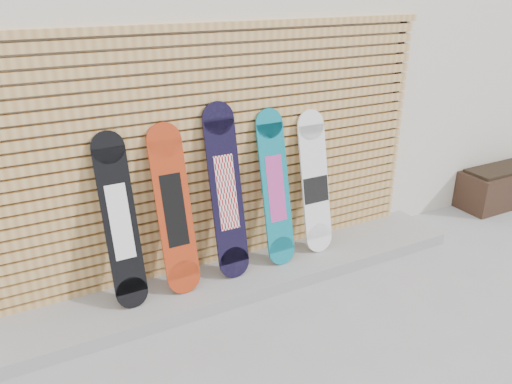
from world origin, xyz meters
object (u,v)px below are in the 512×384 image
Objects in this scene: planter_box at (500,186)px; snowboard_1 at (174,210)px; snowboard_4 at (315,184)px; snowboard_2 at (226,193)px; snowboard_0 at (120,222)px; snowboard_3 at (275,189)px.

snowboard_1 is (-4.21, -0.01, 0.59)m from planter_box.
snowboard_2 is at bearing -179.05° from snowboard_4.
snowboard_0 is at bearing -179.87° from planter_box.
snowboard_2 reaches higher than planter_box.
snowboard_3 is (1.43, 0.01, 0.01)m from snowboard_0.
snowboard_4 is at bearing 0.79° from snowboard_0.
snowboard_0 is 1.43m from snowboard_3.
snowboard_1 is (0.45, -0.00, 0.00)m from snowboard_0.
snowboard_2 is 1.08× the size of snowboard_3.
snowboard_0 reaches higher than planter_box.
snowboard_0 is 0.99× the size of snowboard_3.
snowboard_3 is (0.49, -0.00, -0.06)m from snowboard_2.
snowboard_4 reaches higher than planter_box.
snowboard_1 is 0.92× the size of snowboard_2.
snowboard_1 reaches higher than snowboard_0.
snowboard_4 is (0.45, 0.02, -0.04)m from snowboard_3.
planter_box is 4.25m from snowboard_1.
snowboard_4 is (1.43, 0.03, -0.04)m from snowboard_1.
snowboard_0 is at bearing 179.86° from snowboard_1.
snowboard_2 reaches higher than snowboard_3.
snowboard_3 reaches higher than snowboard_4.
snowboard_1 is at bearing -178.92° from snowboard_4.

